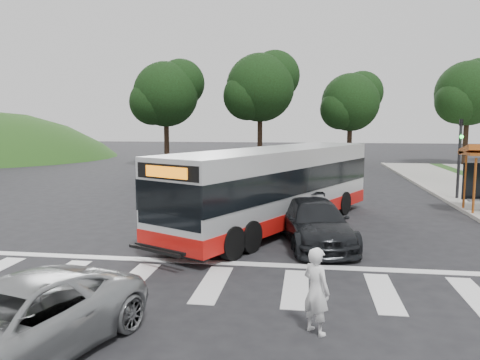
% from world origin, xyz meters
% --- Properties ---
extents(ground, '(140.00, 140.00, 0.00)m').
position_xyz_m(ground, '(0.00, 0.00, 0.00)').
color(ground, black).
rests_on(ground, ground).
extents(curb_east, '(0.30, 40.00, 0.15)m').
position_xyz_m(curb_east, '(9.00, 8.00, 0.07)').
color(curb_east, '#9E9991').
rests_on(curb_east, ground).
extents(crosswalk_ladder, '(18.00, 2.60, 0.01)m').
position_xyz_m(crosswalk_ladder, '(0.00, -5.00, 0.01)').
color(crosswalk_ladder, silver).
rests_on(crosswalk_ladder, ground).
extents(traffic_signal_ne_short, '(0.18, 0.37, 4.00)m').
position_xyz_m(traffic_signal_ne_short, '(9.60, 8.49, 2.48)').
color(traffic_signal_ne_short, black).
rests_on(traffic_signal_ne_short, ground).
extents(tree_ne_a, '(6.16, 5.74, 9.30)m').
position_xyz_m(tree_ne_a, '(16.08, 28.06, 6.39)').
color(tree_ne_a, black).
rests_on(tree_ne_a, parking_lot).
extents(tree_north_a, '(6.60, 6.15, 10.17)m').
position_xyz_m(tree_north_a, '(-1.92, 26.07, 6.92)').
color(tree_north_a, black).
rests_on(tree_north_a, ground).
extents(tree_north_b, '(5.72, 5.33, 8.43)m').
position_xyz_m(tree_north_b, '(6.07, 28.06, 5.66)').
color(tree_north_b, black).
rests_on(tree_north_b, ground).
extents(tree_north_c, '(6.16, 5.74, 9.30)m').
position_xyz_m(tree_north_c, '(-9.92, 24.06, 6.29)').
color(tree_north_c, black).
rests_on(tree_north_c, ground).
extents(transit_bus, '(7.33, 11.14, 2.91)m').
position_xyz_m(transit_bus, '(1.08, 1.37, 1.46)').
color(transit_bus, '#B9BCBE').
rests_on(transit_bus, ground).
extents(pedestrian, '(0.70, 0.69, 1.63)m').
position_xyz_m(pedestrian, '(2.42, -7.28, 0.82)').
color(pedestrian, white).
rests_on(pedestrian, ground).
extents(dark_sedan, '(2.85, 5.05, 1.38)m').
position_xyz_m(dark_sedan, '(2.50, -0.87, 0.69)').
color(dark_sedan, black).
rests_on(dark_sedan, ground).
extents(silver_suv_south, '(3.48, 5.24, 1.34)m').
position_xyz_m(silver_suv_south, '(-2.44, -9.12, 0.67)').
color(silver_suv_south, '#939697').
rests_on(silver_suv_south, ground).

